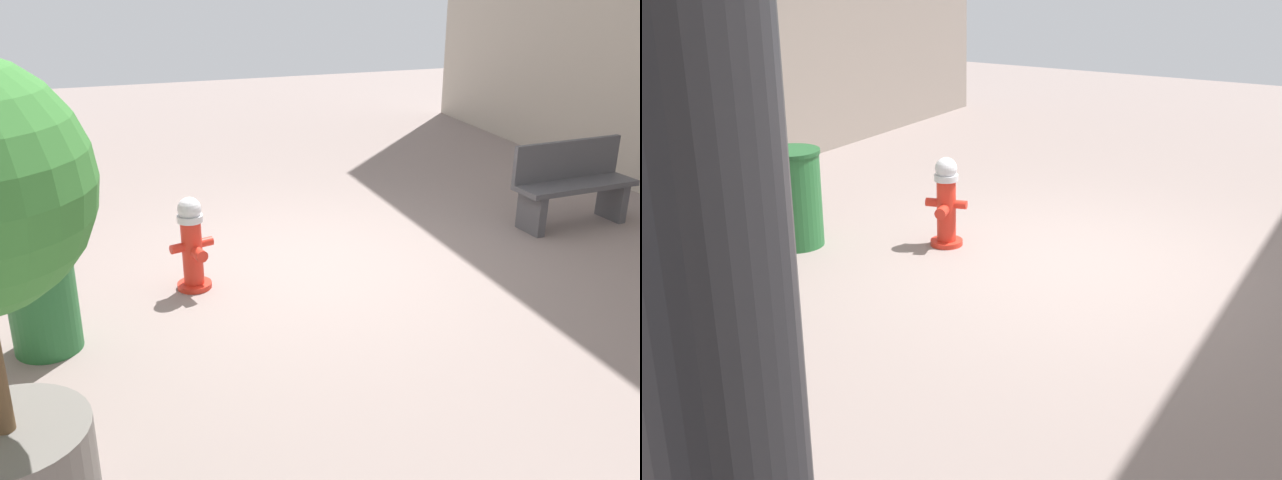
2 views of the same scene
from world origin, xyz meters
TOP-DOWN VIEW (x-y plane):
  - ground_plane at (0.00, 0.00)m, footprint 23.40×23.40m
  - fire_hydrant at (1.24, 0.16)m, footprint 0.42×0.39m
  - bench_near at (-3.14, -0.18)m, footprint 1.47×0.54m
  - trash_bin at (2.52, 0.89)m, footprint 0.55×0.55m

SIDE VIEW (x-z plane):
  - ground_plane at x=0.00m, z-range 0.00..0.00m
  - fire_hydrant at x=1.24m, z-range 0.00..0.89m
  - trash_bin at x=2.52m, z-range 0.00..0.96m
  - bench_near at x=-3.14m, z-range 0.01..0.96m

